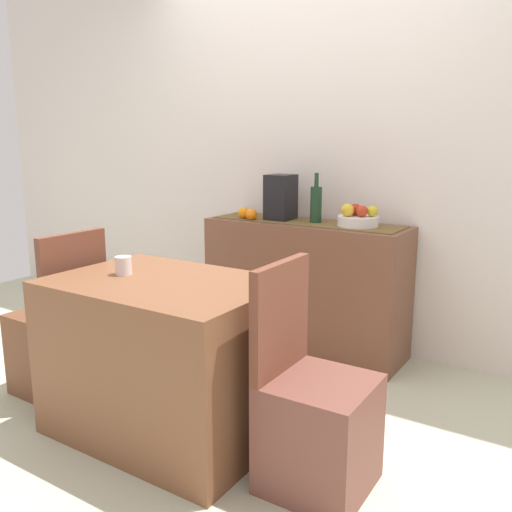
% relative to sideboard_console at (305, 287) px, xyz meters
% --- Properties ---
extents(ground_plane, '(6.40, 6.40, 0.02)m').
position_rel_sideboard_console_xyz_m(ground_plane, '(-0.06, -0.92, -0.43)').
color(ground_plane, beige).
rests_on(ground_plane, ground).
extents(room_wall_rear, '(6.40, 0.06, 2.70)m').
position_rel_sideboard_console_xyz_m(room_wall_rear, '(-0.06, 0.26, 0.93)').
color(room_wall_rear, silver).
rests_on(room_wall_rear, ground).
extents(sideboard_console, '(1.31, 0.42, 0.85)m').
position_rel_sideboard_console_xyz_m(sideboard_console, '(0.00, 0.00, 0.00)').
color(sideboard_console, brown).
rests_on(sideboard_console, ground).
extents(table_runner, '(1.23, 0.32, 0.01)m').
position_rel_sideboard_console_xyz_m(table_runner, '(0.00, 0.00, 0.43)').
color(table_runner, brown).
rests_on(table_runner, sideboard_console).
extents(fruit_bowl, '(0.24, 0.24, 0.06)m').
position_rel_sideboard_console_xyz_m(fruit_bowl, '(0.35, 0.00, 0.46)').
color(fruit_bowl, white).
rests_on(fruit_bowl, table_runner).
extents(apple_left, '(0.08, 0.08, 0.08)m').
position_rel_sideboard_console_xyz_m(apple_left, '(0.30, -0.05, 0.53)').
color(apple_left, gold).
rests_on(apple_left, fruit_bowl).
extents(apple_front, '(0.07, 0.07, 0.07)m').
position_rel_sideboard_console_xyz_m(apple_front, '(0.38, -0.02, 0.52)').
color(apple_front, '#BB321B').
rests_on(apple_front, fruit_bowl).
extents(apple_upper, '(0.07, 0.07, 0.07)m').
position_rel_sideboard_console_xyz_m(apple_upper, '(0.32, 0.02, 0.53)').
color(apple_upper, '#B22B1B').
rests_on(apple_upper, fruit_bowl).
extents(apple_rear, '(0.07, 0.07, 0.07)m').
position_rel_sideboard_console_xyz_m(apple_rear, '(0.43, 0.03, 0.52)').
color(apple_rear, gold).
rests_on(apple_rear, fruit_bowl).
extents(wine_bottle, '(0.07, 0.07, 0.31)m').
position_rel_sideboard_console_xyz_m(wine_bottle, '(0.07, 0.00, 0.55)').
color(wine_bottle, '#1C3B23').
rests_on(wine_bottle, sideboard_console).
extents(coffee_maker, '(0.16, 0.18, 0.30)m').
position_rel_sideboard_console_xyz_m(coffee_maker, '(-0.19, 0.00, 0.57)').
color(coffee_maker, black).
rests_on(coffee_maker, sideboard_console).
extents(orange_loose_mid, '(0.08, 0.08, 0.08)m').
position_rel_sideboard_console_xyz_m(orange_loose_mid, '(-0.34, -0.12, 0.46)').
color(orange_loose_mid, orange).
rests_on(orange_loose_mid, sideboard_console).
extents(orange_loose_near_bowl, '(0.08, 0.08, 0.08)m').
position_rel_sideboard_console_xyz_m(orange_loose_near_bowl, '(-0.42, -0.09, 0.46)').
color(orange_loose_near_bowl, orange).
rests_on(orange_loose_near_bowl, sideboard_console).
extents(dining_table, '(1.03, 0.72, 0.74)m').
position_rel_sideboard_console_xyz_m(dining_table, '(-0.06, -1.28, -0.05)').
color(dining_table, brown).
rests_on(dining_table, ground).
extents(coffee_cup, '(0.08, 0.08, 0.09)m').
position_rel_sideboard_console_xyz_m(coffee_cup, '(-0.28, -1.30, 0.36)').
color(coffee_cup, silver).
rests_on(coffee_cup, dining_table).
extents(chair_near_window, '(0.41, 0.41, 0.90)m').
position_rel_sideboard_console_xyz_m(chair_near_window, '(-0.83, -1.28, -0.16)').
color(chair_near_window, brown).
rests_on(chair_near_window, ground).
extents(chair_by_corner, '(0.40, 0.40, 0.90)m').
position_rel_sideboard_console_xyz_m(chair_by_corner, '(0.72, -1.28, -0.16)').
color(chair_by_corner, brown).
rests_on(chair_by_corner, ground).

